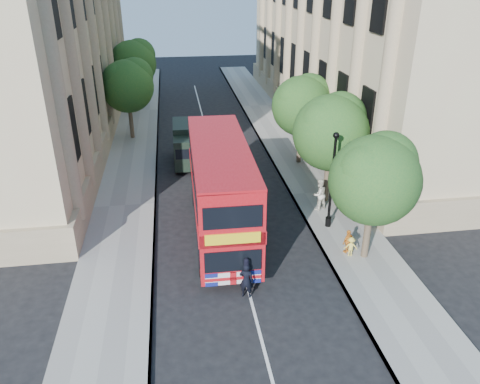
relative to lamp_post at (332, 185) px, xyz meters
name	(u,v)px	position (x,y,z in m)	size (l,w,h in m)	color
ground	(254,312)	(-5.00, -6.00, -2.51)	(120.00, 120.00, 0.00)	black
pavement_right	(319,193)	(0.75, 4.00, -2.45)	(3.50, 80.00, 0.12)	gray
pavement_left	(125,206)	(-10.75, 4.00, -2.45)	(3.50, 80.00, 0.12)	gray
building_right	(371,14)	(8.80, 18.00, 6.49)	(12.00, 38.00, 18.00)	tan
building_left	(14,19)	(-18.80, 18.00, 6.49)	(12.00, 38.00, 18.00)	tan
tree_right_near	(376,175)	(0.84, -2.97, 1.74)	(4.00, 4.00, 6.08)	#473828
tree_right_mid	(332,129)	(0.84, 3.03, 1.93)	(4.20, 4.20, 6.37)	#473828
tree_right_far	(302,103)	(0.84, 9.03, 1.80)	(4.00, 4.00, 6.15)	#473828
tree_left_far	(128,83)	(-10.96, 16.03, 1.93)	(4.00, 4.00, 6.30)	#473828
tree_left_back	(133,61)	(-10.96, 24.03, 2.20)	(4.20, 4.20, 6.65)	#473828
lamp_post	(332,185)	(0.00, 0.00, 0.00)	(0.32, 0.32, 5.16)	black
double_decker_bus	(221,188)	(-5.59, 0.30, 0.08)	(2.86, 10.18, 4.68)	#AA0B12
box_van	(188,145)	(-6.80, 10.17, -1.18)	(2.02, 4.78, 2.72)	black
police_constable	(246,280)	(-5.16, -5.00, -1.70)	(0.59, 0.39, 1.61)	black
woman_pedestrian	(319,194)	(0.07, 1.94, -1.49)	(0.88, 0.69, 1.81)	silver
child_a	(348,241)	(0.11, -2.57, -1.79)	(0.71, 0.29, 1.21)	orange
child_b	(351,246)	(0.15, -2.85, -1.90)	(0.63, 0.36, 0.98)	#E3CC4D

